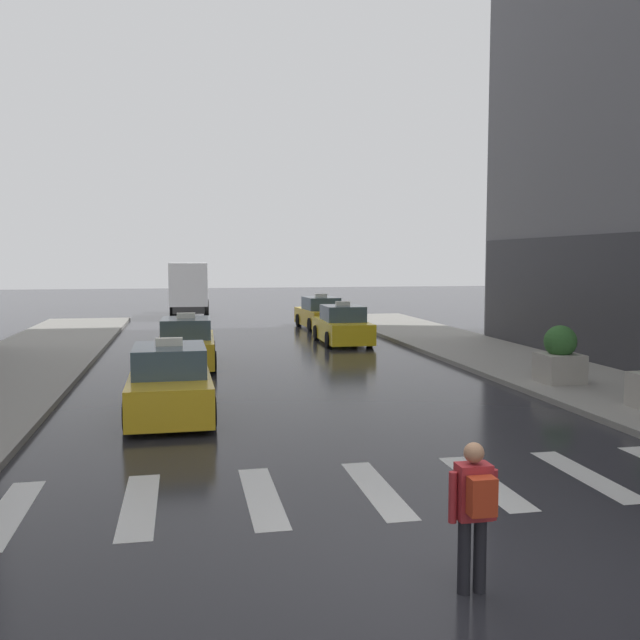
{
  "coord_description": "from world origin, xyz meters",
  "views": [
    {
      "loc": [
        -2.92,
        -7.23,
        3.59
      ],
      "look_at": [
        0.08,
        8.0,
        2.22
      ],
      "focal_mm": 39.06,
      "sensor_mm": 36.0,
      "label": 1
    }
  ],
  "objects": [
    {
      "name": "taxi_fourth",
      "position": [
        4.07,
        28.06,
        0.72
      ],
      "size": [
        2.12,
        4.63,
        1.8
      ],
      "color": "gold",
      "rests_on": "ground"
    },
    {
      "name": "crosswalk_markings",
      "position": [
        -0.0,
        3.0,
        0.0
      ],
      "size": [
        11.3,
        2.8,
        0.01
      ],
      "color": "silver",
      "rests_on": "ground"
    },
    {
      "name": "taxi_lead",
      "position": [
        -3.25,
        8.9,
        0.72
      ],
      "size": [
        1.97,
        4.56,
        1.8
      ],
      "color": "gold",
      "rests_on": "ground"
    },
    {
      "name": "ground_plane",
      "position": [
        0.0,
        0.0,
        0.0
      ],
      "size": [
        160.0,
        160.0,
        0.0
      ],
      "primitive_type": "plane",
      "color": "#26262B"
    },
    {
      "name": "taxi_second",
      "position": [
        -2.83,
        16.34,
        0.72
      ],
      "size": [
        2.03,
        4.58,
        1.8
      ],
      "color": "gold",
      "rests_on": "ground"
    },
    {
      "name": "pedestrian_with_backpack",
      "position": [
        0.08,
        -0.5,
        0.97
      ],
      "size": [
        0.55,
        0.43,
        1.65
      ],
      "color": "black",
      "rests_on": "ground"
    },
    {
      "name": "taxi_third",
      "position": [
        3.71,
        21.49,
        0.72
      ],
      "size": [
        1.96,
        4.55,
        1.8
      ],
      "color": "yellow",
      "rests_on": "ground"
    },
    {
      "name": "planter_mid_block",
      "position": [
        7.38,
        10.34,
        0.87
      ],
      "size": [
        1.1,
        1.1,
        1.6
      ],
      "color": "#A8A399",
      "rests_on": "curb_right"
    },
    {
      "name": "box_truck",
      "position": [
        -2.5,
        36.56,
        1.85
      ],
      "size": [
        2.49,
        7.61,
        3.35
      ],
      "color": "#2D2D2D",
      "rests_on": "ground"
    }
  ]
}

